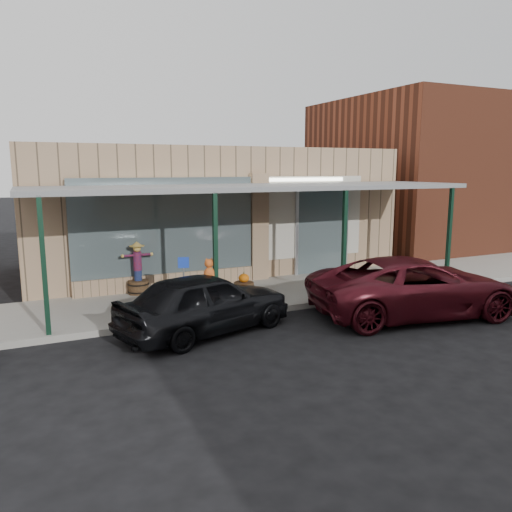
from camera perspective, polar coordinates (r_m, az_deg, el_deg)
name	(u,v)px	position (r m, az deg, el deg)	size (l,w,h in m)	color
ground	(330,336)	(10.98, 8.42, -8.99)	(120.00, 120.00, 0.00)	black
sidewalk	(259,294)	(13.97, 0.32, -4.40)	(40.00, 3.20, 0.15)	gray
storefront	(204,210)	(17.83, -5.94, 5.26)	(12.00, 6.25, 4.20)	#95785B
awning	(259,189)	(13.51, 0.40, 7.71)	(12.00, 3.00, 3.04)	slate
block_buildings_near	(244,162)	(19.46, -1.35, 10.64)	(61.00, 8.00, 8.00)	brown
barrel_scarecrow	(138,276)	(14.02, -13.33, -2.26)	(0.86, 0.71, 1.45)	#523C20
barrel_pumpkin	(244,287)	(13.53, -1.40, -3.58)	(0.63, 0.63, 0.64)	#523C20
handicap_sign	(184,276)	(12.29, -8.25, -2.22)	(0.26, 0.09, 1.28)	gray
parked_sedan	(205,302)	(10.93, -5.80, -5.29)	(4.27, 2.70, 1.49)	black
car_maroon	(415,287)	(12.73, 17.72, -3.37)	(2.37, 5.14, 1.43)	#440D16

